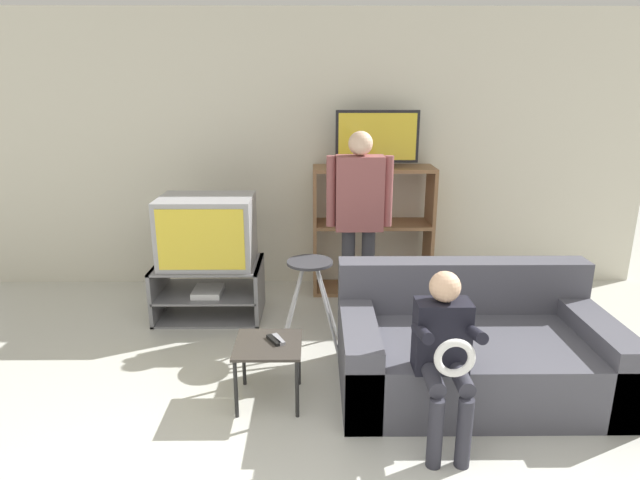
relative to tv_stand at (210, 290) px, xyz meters
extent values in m
cube|color=silver|center=(0.91, 0.84, 1.07)|extent=(6.40, 0.06, 2.60)
cube|color=slate|center=(0.00, 0.01, -0.22)|extent=(0.90, 0.59, 0.02)
cube|color=slate|center=(0.00, 0.01, -0.02)|extent=(0.86, 0.59, 0.02)
cube|color=slate|center=(0.00, 0.01, 0.23)|extent=(0.90, 0.59, 0.02)
cube|color=slate|center=(-0.43, 0.01, 0.00)|extent=(0.03, 0.59, 0.47)
cube|color=slate|center=(0.43, 0.01, 0.00)|extent=(0.03, 0.59, 0.47)
cube|color=white|center=(0.00, -0.07, 0.01)|extent=(0.24, 0.28, 0.05)
cube|color=#9E9EA3|center=(0.01, 0.01, 0.53)|extent=(0.77, 0.55, 0.57)
cube|color=yellow|center=(0.01, -0.26, 0.53)|extent=(0.69, 0.01, 0.49)
cube|color=#8E6642|center=(0.91, 0.58, 0.37)|extent=(0.03, 0.39, 1.20)
cube|color=#8E6642|center=(1.99, 0.58, 0.37)|extent=(0.03, 0.39, 1.20)
cube|color=#8E6642|center=(1.45, 0.58, -0.22)|extent=(1.06, 0.39, 0.03)
cube|color=#8E6642|center=(1.45, 0.58, 0.43)|extent=(1.06, 0.39, 0.03)
cube|color=#8E6642|center=(1.45, 0.58, 0.96)|extent=(1.06, 0.39, 0.03)
cube|color=#3870B7|center=(1.25, 0.52, 0.56)|extent=(0.18, 0.04, 0.22)
cube|color=black|center=(1.47, 0.58, 0.99)|extent=(0.26, 0.20, 0.04)
cube|color=black|center=(1.47, 0.58, 1.25)|extent=(0.75, 0.04, 0.47)
cube|color=yellow|center=(1.47, 0.56, 1.25)|extent=(0.70, 0.01, 0.42)
cylinder|color=#B7B7BC|center=(0.74, -0.73, 0.11)|extent=(0.20, 0.16, 0.69)
cylinder|color=#B7B7BC|center=(1.00, -0.73, 0.11)|extent=(0.20, 0.16, 0.69)
cylinder|color=#B7B7BC|center=(0.74, -0.51, 0.11)|extent=(0.20, 0.16, 0.69)
cylinder|color=#B7B7BC|center=(1.00, -0.51, 0.11)|extent=(0.20, 0.16, 0.69)
cylinder|color=#333338|center=(0.87, -0.62, 0.46)|extent=(0.34, 0.34, 0.02)
cube|color=#38332D|center=(0.62, -1.31, 0.16)|extent=(0.41, 0.41, 0.02)
cylinder|color=black|center=(0.44, -1.49, -0.04)|extent=(0.02, 0.02, 0.38)
cylinder|color=black|center=(0.80, -1.49, -0.04)|extent=(0.02, 0.02, 0.38)
cylinder|color=black|center=(0.44, -1.13, -0.04)|extent=(0.02, 0.02, 0.38)
cylinder|color=black|center=(0.80, -1.13, -0.04)|extent=(0.02, 0.02, 0.38)
cube|color=black|center=(0.65, -1.29, 0.18)|extent=(0.11, 0.14, 0.02)
cube|color=gray|center=(0.68, -1.28, 0.18)|extent=(0.09, 0.15, 0.02)
cube|color=#4C4C56|center=(1.94, -1.20, -0.03)|extent=(1.73, 0.99, 0.40)
cube|color=#4C4C56|center=(1.94, -0.80, 0.35)|extent=(1.73, 0.20, 0.36)
cube|color=#4C4C56|center=(1.19, -1.20, 0.03)|extent=(0.22, 0.99, 0.52)
cube|color=#4C4C56|center=(2.70, -1.20, 0.03)|extent=(0.22, 0.99, 0.52)
cylinder|color=#2D2D33|center=(1.19, -0.10, 0.17)|extent=(0.11, 0.11, 0.80)
cylinder|color=#2D2D33|center=(1.35, -0.10, 0.17)|extent=(0.11, 0.11, 0.80)
cube|color=#8C4C4C|center=(1.27, -0.10, 0.86)|extent=(0.38, 0.20, 0.60)
cylinder|color=#8C4C4C|center=(1.04, -0.10, 0.88)|extent=(0.08, 0.08, 0.57)
cylinder|color=#8C4C4C|center=(1.50, -0.10, 0.88)|extent=(0.08, 0.08, 0.57)
sphere|color=beige|center=(1.27, -0.10, 1.26)|extent=(0.19, 0.19, 0.19)
cylinder|color=#2D2D38|center=(1.53, -1.93, -0.03)|extent=(0.08, 0.08, 0.40)
cylinder|color=#2D2D38|center=(1.68, -1.93, -0.03)|extent=(0.08, 0.08, 0.40)
cylinder|color=#2D2D38|center=(1.53, -1.78, 0.21)|extent=(0.09, 0.30, 0.09)
cylinder|color=#2D2D38|center=(1.68, -1.78, 0.21)|extent=(0.09, 0.30, 0.09)
cube|color=black|center=(1.61, -1.63, 0.37)|extent=(0.30, 0.17, 0.41)
cylinder|color=black|center=(1.47, -1.76, 0.46)|extent=(0.06, 0.31, 0.14)
cylinder|color=black|center=(1.74, -1.76, 0.46)|extent=(0.06, 0.31, 0.14)
sphere|color=#DBAD89|center=(1.61, -1.63, 0.66)|extent=(0.17, 0.17, 0.17)
torus|color=white|center=(1.61, -1.92, 0.39)|extent=(0.21, 0.04, 0.21)
camera|label=1|loc=(0.92, -4.30, 1.71)|focal=30.00mm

